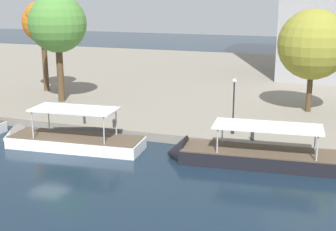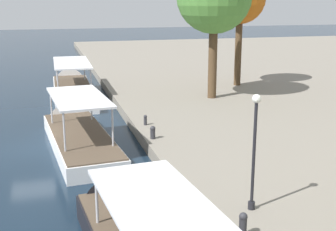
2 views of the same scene
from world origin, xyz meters
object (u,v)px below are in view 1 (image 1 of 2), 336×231
tour_boat_2 (250,158)px  mooring_bollard_1 (84,120)px  mooring_bollard_2 (252,134)px  tree_1 (42,21)px  lamp_post (234,104)px  tree_0 (58,23)px  tree_3 (312,46)px  tour_boat_1 (63,143)px  mooring_bollard_0 (114,123)px

tour_boat_2 → mooring_bollard_1: bearing=-17.0°
mooring_bollard_1 → mooring_bollard_2: mooring_bollard_2 is taller
tree_1 → lamp_post: bearing=-21.7°
mooring_bollard_2 → tree_0: tree_0 is taller
tree_3 → tour_boat_2: bearing=-101.4°
tour_boat_2 → mooring_bollard_1: (-14.85, 3.01, 0.67)m
mooring_bollard_1 → mooring_bollard_2: size_ratio=0.77×
tour_boat_1 → tree_0: 15.78m
mooring_bollard_1 → mooring_bollard_0: bearing=-4.0°
tree_0 → lamp_post: bearing=-16.4°
mooring_bollard_1 → lamp_post: bearing=6.2°
mooring_bollard_1 → tour_boat_1: bearing=-82.6°
tour_boat_2 → mooring_bollard_2: size_ratio=15.65×
mooring_bollard_1 → lamp_post: 12.87m
mooring_bollard_1 → tree_0: size_ratio=0.06×
tour_boat_2 → lamp_post: lamp_post is taller
tree_0 → tree_1: size_ratio=1.08×
mooring_bollard_1 → mooring_bollard_2: 14.40m
mooring_bollard_0 → lamp_post: (9.68, 1.57, 2.00)m
mooring_bollard_2 → lamp_post: size_ratio=0.19×
tree_0 → tree_1: bearing=140.2°
tour_boat_2 → tree_1: (-26.04, 13.87, 8.22)m
lamp_post → tree_1: tree_1 is taller
mooring_bollard_0 → tree_1: size_ratio=0.08×
tour_boat_2 → mooring_bollard_0: size_ratio=17.47×
tree_1 → tour_boat_2: bearing=-28.0°
tree_1 → tree_0: bearing=-39.8°
tour_boat_1 → tour_boat_2: 14.35m
tour_boat_1 → mooring_bollard_0: size_ratio=15.72×
lamp_post → tree_1: (-23.83, 9.50, 5.51)m
tour_boat_1 → tree_3: tree_3 is taller
mooring_bollard_0 → tree_0: size_ratio=0.07×
lamp_post → tour_boat_2: bearing=-63.1°
tour_boat_2 → tree_0: size_ratio=1.21×
mooring_bollard_2 → tree_3: bearing=73.2°
mooring_bollard_2 → lamp_post: (-1.77, 1.15, 1.95)m
mooring_bollard_0 → mooring_bollard_2: bearing=2.1°
tour_boat_2 → tree_1: tree_1 is taller
lamp_post → mooring_bollard_0: bearing=-170.8°
tour_boat_1 → mooring_bollard_1: (-0.55, 4.27, 0.74)m
tour_boat_1 → mooring_bollard_1: 4.37m
mooring_bollard_2 → tree_1: size_ratio=0.08×
tree_1 → mooring_bollard_2: bearing=-22.6°
mooring_bollard_0 → lamp_post: bearing=9.2°
mooring_bollard_2 → lamp_post: lamp_post is taller
lamp_post → tree_0: size_ratio=0.41×
tree_3 → mooring_bollard_0: bearing=-142.5°
tour_boat_2 → tree_0: 25.09m
tour_boat_1 → lamp_post: size_ratio=2.67×
mooring_bollard_1 → tree_3: bearing=32.2°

